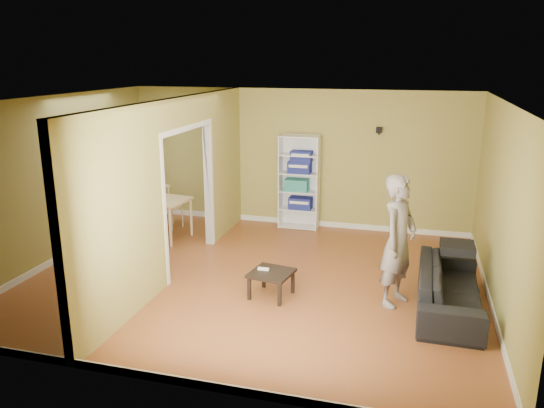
{
  "coord_description": "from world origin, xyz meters",
  "views": [
    {
      "loc": [
        2.15,
        -6.93,
        3.15
      ],
      "look_at": [
        0.2,
        0.2,
        1.1
      ],
      "focal_mm": 35.0,
      "sensor_mm": 36.0,
      "label": 1
    }
  ],
  "objects_px": {
    "sofa": "(450,281)",
    "dining_table": "(155,203)",
    "chair_left": "(118,208)",
    "chair_far": "(171,205)",
    "chair_near": "(139,223)",
    "person": "(399,230)",
    "bookshelf": "(300,182)",
    "coffee_table": "(271,275)"
  },
  "relations": [
    {
      "from": "person",
      "to": "dining_table",
      "type": "bearing_deg",
      "value": 92.5
    },
    {
      "from": "chair_left",
      "to": "chair_near",
      "type": "bearing_deg",
      "value": 36.54
    },
    {
      "from": "dining_table",
      "to": "chair_far",
      "type": "xyz_separation_m",
      "value": [
        0.02,
        0.61,
        -0.2
      ]
    },
    {
      "from": "dining_table",
      "to": "chair_near",
      "type": "xyz_separation_m",
      "value": [
        0.04,
        -0.66,
        -0.19
      ]
    },
    {
      "from": "dining_table",
      "to": "sofa",
      "type": "bearing_deg",
      "value": -17.83
    },
    {
      "from": "bookshelf",
      "to": "chair_left",
      "type": "relative_size",
      "value": 1.81
    },
    {
      "from": "dining_table",
      "to": "chair_near",
      "type": "height_order",
      "value": "chair_near"
    },
    {
      "from": "bookshelf",
      "to": "coffee_table",
      "type": "xyz_separation_m",
      "value": [
        0.3,
        -3.12,
        -0.58
      ]
    },
    {
      "from": "bookshelf",
      "to": "coffee_table",
      "type": "relative_size",
      "value": 3.31
    },
    {
      "from": "coffee_table",
      "to": "chair_near",
      "type": "bearing_deg",
      "value": 155.69
    },
    {
      "from": "chair_far",
      "to": "chair_left",
      "type": "bearing_deg",
      "value": 59.18
    },
    {
      "from": "coffee_table",
      "to": "chair_far",
      "type": "xyz_separation_m",
      "value": [
        -2.65,
        2.45,
        0.14
      ]
    },
    {
      "from": "person",
      "to": "bookshelf",
      "type": "height_order",
      "value": "person"
    },
    {
      "from": "coffee_table",
      "to": "bookshelf",
      "type": "bearing_deg",
      "value": 95.53
    },
    {
      "from": "bookshelf",
      "to": "chair_near",
      "type": "xyz_separation_m",
      "value": [
        -2.33,
        -1.94,
        -0.43
      ]
    },
    {
      "from": "person",
      "to": "chair_near",
      "type": "xyz_separation_m",
      "value": [
        -4.26,
        0.95,
        -0.56
      ]
    },
    {
      "from": "person",
      "to": "coffee_table",
      "type": "bearing_deg",
      "value": 121.22
    },
    {
      "from": "coffee_table",
      "to": "chair_left",
      "type": "relative_size",
      "value": 0.54
    },
    {
      "from": "chair_left",
      "to": "bookshelf",
      "type": "bearing_deg",
      "value": 98.12
    },
    {
      "from": "person",
      "to": "coffee_table",
      "type": "distance_m",
      "value": 1.8
    },
    {
      "from": "sofa",
      "to": "coffee_table",
      "type": "distance_m",
      "value": 2.33
    },
    {
      "from": "person",
      "to": "chair_near",
      "type": "relative_size",
      "value": 2.23
    },
    {
      "from": "chair_left",
      "to": "dining_table",
      "type": "bearing_deg",
      "value": 76.23
    },
    {
      "from": "coffee_table",
      "to": "chair_far",
      "type": "height_order",
      "value": "chair_far"
    },
    {
      "from": "chair_left",
      "to": "sofa",
      "type": "bearing_deg",
      "value": 60.2
    },
    {
      "from": "sofa",
      "to": "coffee_table",
      "type": "xyz_separation_m",
      "value": [
        -2.31,
        -0.24,
        -0.08
      ]
    },
    {
      "from": "dining_table",
      "to": "chair_far",
      "type": "distance_m",
      "value": 0.64
    },
    {
      "from": "bookshelf",
      "to": "dining_table",
      "type": "relative_size",
      "value": 1.53
    },
    {
      "from": "sofa",
      "to": "person",
      "type": "height_order",
      "value": "person"
    },
    {
      "from": "bookshelf",
      "to": "chair_far",
      "type": "bearing_deg",
      "value": -163.98
    },
    {
      "from": "sofa",
      "to": "chair_far",
      "type": "distance_m",
      "value": 5.43
    },
    {
      "from": "dining_table",
      "to": "chair_near",
      "type": "distance_m",
      "value": 0.68
    },
    {
      "from": "dining_table",
      "to": "person",
      "type": "bearing_deg",
      "value": -20.52
    },
    {
      "from": "dining_table",
      "to": "chair_near",
      "type": "relative_size",
      "value": 1.27
    },
    {
      "from": "sofa",
      "to": "bookshelf",
      "type": "bearing_deg",
      "value": 43.13
    },
    {
      "from": "chair_near",
      "to": "chair_far",
      "type": "xyz_separation_m",
      "value": [
        -0.02,
        1.26,
        -0.01
      ]
    },
    {
      "from": "chair_left",
      "to": "chair_far",
      "type": "bearing_deg",
      "value": 113.93
    },
    {
      "from": "sofa",
      "to": "dining_table",
      "type": "height_order",
      "value": "sofa"
    },
    {
      "from": "bookshelf",
      "to": "person",
      "type": "bearing_deg",
      "value": -56.2
    },
    {
      "from": "dining_table",
      "to": "chair_near",
      "type": "bearing_deg",
      "value": -86.86
    },
    {
      "from": "sofa",
      "to": "person",
      "type": "xyz_separation_m",
      "value": [
        -0.68,
        -0.01,
        0.64
      ]
    },
    {
      "from": "sofa",
      "to": "chair_near",
      "type": "xyz_separation_m",
      "value": [
        -4.94,
        0.95,
        0.08
      ]
    }
  ]
}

